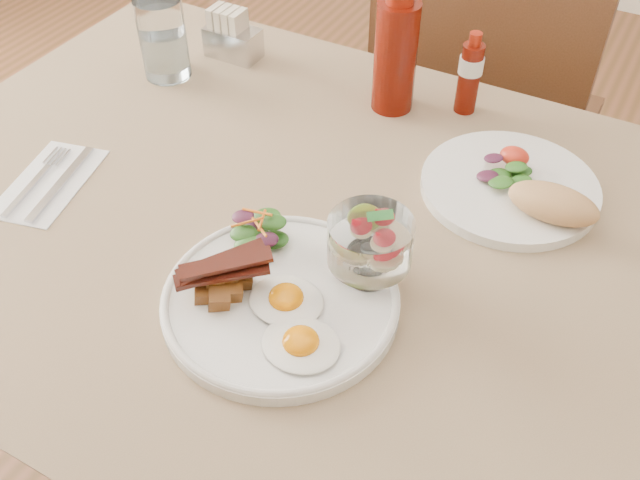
{
  "coord_description": "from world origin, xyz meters",
  "views": [
    {
      "loc": [
        0.31,
        -0.61,
        1.39
      ],
      "look_at": [
        0.02,
        -0.09,
        0.82
      ],
      "focal_mm": 40.0,
      "sensor_mm": 36.0,
      "label": 1
    }
  ],
  "objects_px": {
    "main_plate": "(281,301)",
    "hot_sauce_bottle": "(470,74)",
    "chair_far": "(479,121)",
    "second_plate": "(520,189)",
    "fruit_cup": "(370,242)",
    "sugar_caddy": "(232,37)",
    "table": "(335,277)",
    "ketchup_bottle": "(395,55)",
    "water_glass": "(164,43)"
  },
  "relations": [
    {
      "from": "ketchup_bottle",
      "to": "water_glass",
      "type": "bearing_deg",
      "value": -166.04
    },
    {
      "from": "chair_far",
      "to": "fruit_cup",
      "type": "relative_size",
      "value": 9.2
    },
    {
      "from": "second_plate",
      "to": "main_plate",
      "type": "bearing_deg",
      "value": -120.03
    },
    {
      "from": "main_plate",
      "to": "hot_sauce_bottle",
      "type": "height_order",
      "value": "hot_sauce_bottle"
    },
    {
      "from": "chair_far",
      "to": "hot_sauce_bottle",
      "type": "height_order",
      "value": "chair_far"
    },
    {
      "from": "chair_far",
      "to": "second_plate",
      "type": "relative_size",
      "value": 3.69
    },
    {
      "from": "chair_far",
      "to": "fruit_cup",
      "type": "bearing_deg",
      "value": -83.95
    },
    {
      "from": "ketchup_bottle",
      "to": "sugar_caddy",
      "type": "height_order",
      "value": "ketchup_bottle"
    },
    {
      "from": "table",
      "to": "chair_far",
      "type": "bearing_deg",
      "value": 90.0
    },
    {
      "from": "ketchup_bottle",
      "to": "water_glass",
      "type": "distance_m",
      "value": 0.39
    },
    {
      "from": "table",
      "to": "ketchup_bottle",
      "type": "bearing_deg",
      "value": 100.94
    },
    {
      "from": "chair_far",
      "to": "second_plate",
      "type": "height_order",
      "value": "chair_far"
    },
    {
      "from": "main_plate",
      "to": "second_plate",
      "type": "bearing_deg",
      "value": 59.97
    },
    {
      "from": "main_plate",
      "to": "water_glass",
      "type": "bearing_deg",
      "value": 140.78
    },
    {
      "from": "main_plate",
      "to": "fruit_cup",
      "type": "distance_m",
      "value": 0.13
    },
    {
      "from": "fruit_cup",
      "to": "second_plate",
      "type": "height_order",
      "value": "fruit_cup"
    },
    {
      "from": "hot_sauce_bottle",
      "to": "main_plate",
      "type": "bearing_deg",
      "value": -95.24
    },
    {
      "from": "table",
      "to": "sugar_caddy",
      "type": "xyz_separation_m",
      "value": [
        -0.37,
        0.32,
        0.12
      ]
    },
    {
      "from": "sugar_caddy",
      "to": "water_glass",
      "type": "distance_m",
      "value": 0.12
    },
    {
      "from": "main_plate",
      "to": "water_glass",
      "type": "xyz_separation_m",
      "value": [
        -0.44,
        0.36,
        0.05
      ]
    },
    {
      "from": "table",
      "to": "chair_far",
      "type": "xyz_separation_m",
      "value": [
        0.0,
        0.66,
        -0.14
      ]
    },
    {
      "from": "sugar_caddy",
      "to": "hot_sauce_bottle",
      "type": "bearing_deg",
      "value": 4.94
    },
    {
      "from": "water_glass",
      "to": "fruit_cup",
      "type": "bearing_deg",
      "value": -28.38
    },
    {
      "from": "water_glass",
      "to": "chair_far",
      "type": "bearing_deg",
      "value": 46.32
    },
    {
      "from": "sugar_caddy",
      "to": "chair_far",
      "type": "bearing_deg",
      "value": 43.46
    },
    {
      "from": "chair_far",
      "to": "fruit_cup",
      "type": "height_order",
      "value": "chair_far"
    },
    {
      "from": "table",
      "to": "chair_far",
      "type": "relative_size",
      "value": 1.43
    },
    {
      "from": "sugar_caddy",
      "to": "water_glass",
      "type": "height_order",
      "value": "water_glass"
    },
    {
      "from": "chair_far",
      "to": "hot_sauce_bottle",
      "type": "distance_m",
      "value": 0.43
    },
    {
      "from": "main_plate",
      "to": "table",
      "type": "bearing_deg",
      "value": 90.91
    },
    {
      "from": "main_plate",
      "to": "chair_far",
      "type": "bearing_deg",
      "value": 90.16
    },
    {
      "from": "fruit_cup",
      "to": "chair_far",
      "type": "bearing_deg",
      "value": 96.05
    },
    {
      "from": "chair_far",
      "to": "ketchup_bottle",
      "type": "height_order",
      "value": "ketchup_bottle"
    },
    {
      "from": "fruit_cup",
      "to": "ketchup_bottle",
      "type": "relative_size",
      "value": 0.52
    },
    {
      "from": "fruit_cup",
      "to": "hot_sauce_bottle",
      "type": "bearing_deg",
      "value": 94.08
    },
    {
      "from": "fruit_cup",
      "to": "sugar_caddy",
      "type": "xyz_separation_m",
      "value": [
        -0.45,
        0.38,
        -0.04
      ]
    },
    {
      "from": "table",
      "to": "fruit_cup",
      "type": "height_order",
      "value": "fruit_cup"
    },
    {
      "from": "chair_far",
      "to": "second_plate",
      "type": "bearing_deg",
      "value": -68.68
    },
    {
      "from": "table",
      "to": "hot_sauce_bottle",
      "type": "distance_m",
      "value": 0.38
    },
    {
      "from": "main_plate",
      "to": "hot_sauce_bottle",
      "type": "distance_m",
      "value": 0.5
    },
    {
      "from": "table",
      "to": "second_plate",
      "type": "height_order",
      "value": "second_plate"
    },
    {
      "from": "main_plate",
      "to": "water_glass",
      "type": "height_order",
      "value": "water_glass"
    },
    {
      "from": "sugar_caddy",
      "to": "second_plate",
      "type": "bearing_deg",
      "value": -13.45
    },
    {
      "from": "fruit_cup",
      "to": "hot_sauce_bottle",
      "type": "relative_size",
      "value": 0.76
    },
    {
      "from": "second_plate",
      "to": "chair_far",
      "type": "bearing_deg",
      "value": 111.32
    },
    {
      "from": "fruit_cup",
      "to": "water_glass",
      "type": "bearing_deg",
      "value": 151.62
    },
    {
      "from": "fruit_cup",
      "to": "sugar_caddy",
      "type": "bearing_deg",
      "value": 139.67
    },
    {
      "from": "table",
      "to": "chair_far",
      "type": "distance_m",
      "value": 0.68
    },
    {
      "from": "ketchup_bottle",
      "to": "hot_sauce_bottle",
      "type": "xyz_separation_m",
      "value": [
        0.11,
        0.05,
        -0.03
      ]
    },
    {
      "from": "second_plate",
      "to": "hot_sauce_bottle",
      "type": "distance_m",
      "value": 0.23
    }
  ]
}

